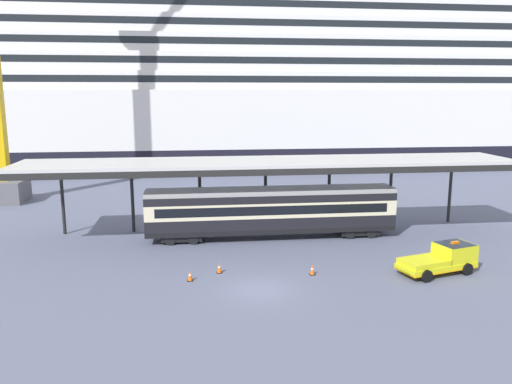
{
  "coord_description": "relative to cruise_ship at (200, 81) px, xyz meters",
  "views": [
    {
      "loc": [
        -3.83,
        -28.64,
        11.58
      ],
      "look_at": [
        0.71,
        7.75,
        4.5
      ],
      "focal_mm": 35.61,
      "sensor_mm": 36.0,
      "label": 1
    }
  ],
  "objects": [
    {
      "name": "ground_plane",
      "position": [
        2.46,
        -55.6,
        -13.65
      ],
      "size": [
        400.0,
        400.0,
        0.0
      ],
      "primitive_type": "plane",
      "color": "slate"
    },
    {
      "name": "cruise_ship",
      "position": [
        0.0,
        0.0,
        0.0
      ],
      "size": [
        169.82,
        22.03,
        39.46
      ],
      "color": "black",
      "rests_on": "ground"
    },
    {
      "name": "platform_canopy",
      "position": [
        4.83,
        -44.07,
        -7.6
      ],
      "size": [
        39.87,
        6.45,
        6.35
      ],
      "color": "silver",
      "rests_on": "ground"
    },
    {
      "name": "train_carriage",
      "position": [
        4.83,
        -44.54,
        -11.35
      ],
      "size": [
        20.09,
        2.81,
        4.11
      ],
      "color": "black",
      "rests_on": "ground"
    },
    {
      "name": "service_truck",
      "position": [
        14.79,
        -54.11,
        -12.66
      ],
      "size": [
        5.55,
        3.34,
        2.02
      ],
      "color": "yellow",
      "rests_on": "ground"
    },
    {
      "name": "traffic_cone_near",
      "position": [
        -1.74,
        -53.58,
        -13.31
      ],
      "size": [
        0.36,
        0.36,
        0.68
      ],
      "color": "black",
      "rests_on": "ground"
    },
    {
      "name": "traffic_cone_mid",
      "position": [
        0.17,
        -52.36,
        -13.3
      ],
      "size": [
        0.36,
        0.36,
        0.71
      ],
      "color": "black",
      "rests_on": "ground"
    },
    {
      "name": "traffic_cone_far",
      "position": [
        6.17,
        -53.47,
        -13.3
      ],
      "size": [
        0.36,
        0.36,
        0.71
      ],
      "color": "black",
      "rests_on": "ground"
    }
  ]
}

